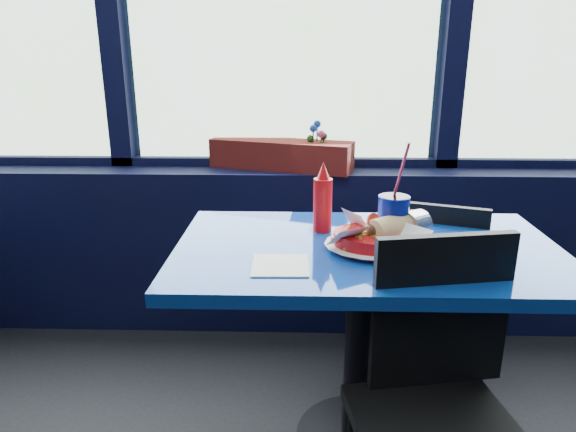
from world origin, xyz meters
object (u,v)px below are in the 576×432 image
(chair_near_front, at_px, (439,387))
(chair_near_back, at_px, (416,283))
(ketchup_bottle, at_px, (323,201))
(flower_vase, at_px, (317,156))
(near_table, at_px, (365,298))
(soda_cup, at_px, (393,219))
(food_basket, at_px, (381,237))
(planter_box, at_px, (281,154))

(chair_near_front, relative_size, chair_near_back, 1.08)
(chair_near_front, distance_m, ketchup_bottle, 0.69)
(chair_near_back, xyz_separation_m, flower_vase, (-0.38, 0.51, 0.40))
(chair_near_back, bearing_deg, chair_near_front, 101.09)
(chair_near_back, xyz_separation_m, ketchup_bottle, (-0.38, -0.19, 0.39))
(near_table, distance_m, soda_cup, 0.28)
(food_basket, relative_size, ketchup_bottle, 1.39)
(flower_vase, distance_m, food_basket, 0.88)
(chair_near_back, bearing_deg, soda_cup, 80.45)
(flower_vase, bearing_deg, planter_box, 165.48)
(flower_vase, relative_size, soda_cup, 0.70)
(near_table, height_order, ketchup_bottle, ketchup_bottle)
(chair_near_front, height_order, ketchup_bottle, ketchup_bottle)
(chair_near_front, xyz_separation_m, chair_near_back, (0.09, 0.71, -0.04))
(near_table, distance_m, planter_box, 0.98)
(soda_cup, bearing_deg, near_table, -162.11)
(chair_near_back, height_order, soda_cup, soda_cup)
(near_table, relative_size, ketchup_bottle, 5.04)
(food_basket, bearing_deg, planter_box, 99.82)
(food_basket, bearing_deg, near_table, 137.89)
(chair_near_back, bearing_deg, near_table, 72.46)
(chair_near_front, relative_size, food_basket, 2.68)
(food_basket, bearing_deg, chair_near_front, -83.22)
(chair_near_front, height_order, planter_box, planter_box)
(chair_near_back, height_order, ketchup_bottle, ketchup_bottle)
(chair_near_back, distance_m, food_basket, 0.52)
(chair_near_front, height_order, food_basket, chair_near_front)
(chair_near_front, xyz_separation_m, ketchup_bottle, (-0.29, 0.52, 0.35))
(planter_box, bearing_deg, ketchup_bottle, -60.33)
(flower_vase, relative_size, food_basket, 0.70)
(ketchup_bottle, bearing_deg, planter_box, 102.89)
(near_table, bearing_deg, food_basket, -31.12)
(soda_cup, bearing_deg, planter_box, 114.17)
(planter_box, bearing_deg, chair_near_back, -28.33)
(food_basket, distance_m, soda_cup, 0.08)
(chair_near_back, height_order, flower_vase, flower_vase)
(food_basket, xyz_separation_m, soda_cup, (0.04, 0.05, 0.04))
(near_table, bearing_deg, ketchup_bottle, 133.81)
(ketchup_bottle, relative_size, soda_cup, 0.73)
(planter_box, height_order, soda_cup, soda_cup)
(planter_box, xyz_separation_m, flower_vase, (0.17, -0.04, 0.00))
(chair_near_front, height_order, soda_cup, soda_cup)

